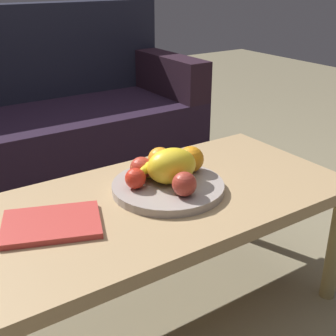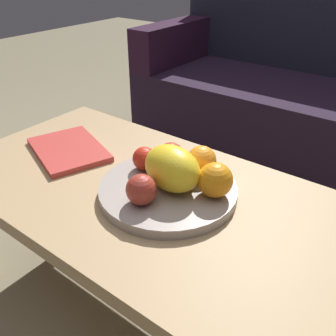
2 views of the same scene
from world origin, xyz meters
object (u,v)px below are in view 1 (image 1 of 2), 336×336
(coffee_table, at_px, (161,210))
(apple_front, at_px, (141,168))
(orange_left, at_px, (160,159))
(magazine, at_px, (52,224))
(banana_bunch, at_px, (157,170))
(melon_large_front, at_px, (172,166))
(apple_right, at_px, (184,184))
(couch, at_px, (33,128))
(apple_left, at_px, (135,178))
(orange_front, at_px, (191,159))
(fruit_bowl, at_px, (168,187))

(coffee_table, distance_m, apple_front, 0.14)
(orange_left, xyz_separation_m, magazine, (-0.40, -0.10, -0.05))
(coffee_table, relative_size, banana_bunch, 7.14)
(coffee_table, distance_m, orange_left, 0.17)
(melon_large_front, bearing_deg, apple_front, 128.44)
(apple_right, bearing_deg, couch, 90.86)
(coffee_table, xyz_separation_m, banana_bunch, (0.03, 0.07, 0.10))
(melon_large_front, distance_m, orange_left, 0.10)
(coffee_table, height_order, couch, couch)
(coffee_table, distance_m, melon_large_front, 0.14)
(melon_large_front, bearing_deg, apple_left, 166.13)
(couch, relative_size, melon_large_front, 11.19)
(melon_large_front, relative_size, orange_left, 2.00)
(orange_front, bearing_deg, fruit_bowl, -162.60)
(fruit_bowl, distance_m, apple_front, 0.10)
(apple_right, xyz_separation_m, banana_bunch, (-0.00, 0.14, -0.01))
(fruit_bowl, bearing_deg, orange_front, 17.40)
(orange_left, bearing_deg, apple_front, -165.53)
(coffee_table, xyz_separation_m, apple_right, (0.03, -0.07, 0.11))
(orange_front, bearing_deg, couch, 96.53)
(melon_large_front, relative_size, banana_bunch, 0.94)
(apple_front, bearing_deg, magazine, -165.92)
(melon_large_front, bearing_deg, coffee_table, -161.61)
(orange_front, height_order, apple_right, orange_front)
(orange_left, distance_m, apple_left, 0.15)
(banana_bunch, bearing_deg, fruit_bowl, -82.18)
(apple_front, bearing_deg, coffee_table, -82.92)
(fruit_bowl, xyz_separation_m, apple_right, (-0.01, -0.09, 0.05))
(melon_large_front, bearing_deg, magazine, -179.36)
(melon_large_front, xyz_separation_m, apple_left, (-0.11, 0.03, -0.02))
(couch, distance_m, melon_large_front, 1.24)
(melon_large_front, height_order, orange_front, melon_large_front)
(orange_front, relative_size, magazine, 0.33)
(melon_large_front, xyz_separation_m, magazine, (-0.38, -0.00, -0.07))
(apple_left, bearing_deg, orange_left, 28.28)
(couch, height_order, melon_large_front, couch)
(orange_left, relative_size, banana_bunch, 0.47)
(melon_large_front, distance_m, orange_front, 0.10)
(magazine, bearing_deg, orange_front, 25.44)
(orange_front, bearing_deg, melon_large_front, -160.21)
(coffee_table, bearing_deg, melon_large_front, 18.39)
(apple_front, distance_m, apple_left, 0.07)
(apple_front, bearing_deg, orange_front, -14.54)
(melon_large_front, height_order, apple_front, melon_large_front)
(apple_right, relative_size, banana_bunch, 0.44)
(orange_front, xyz_separation_m, magazine, (-0.48, -0.04, -0.06))
(orange_front, xyz_separation_m, banana_bunch, (-0.12, 0.02, -0.01))
(apple_front, bearing_deg, fruit_bowl, -57.60)
(couch, xyz_separation_m, magazine, (-0.34, -1.22, 0.15))
(apple_right, bearing_deg, apple_front, 104.16)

